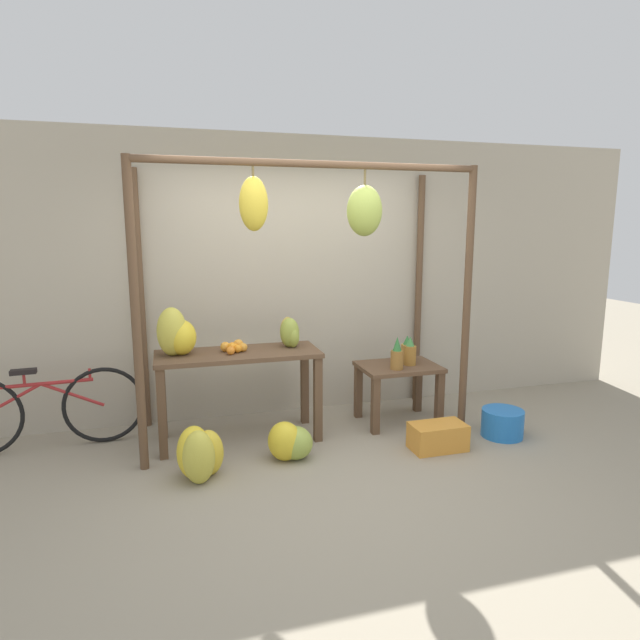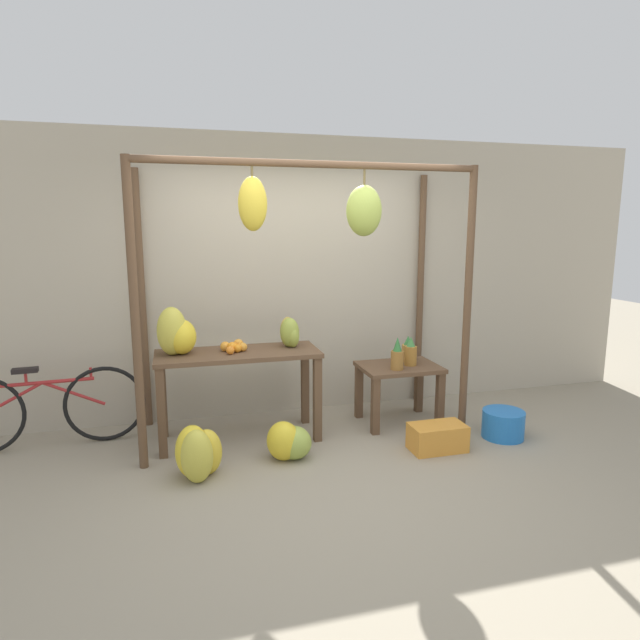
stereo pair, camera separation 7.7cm
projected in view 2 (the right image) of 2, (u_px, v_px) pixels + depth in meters
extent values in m
plane|color=gray|center=(332.00, 475.00, 4.18)|extent=(20.00, 20.00, 0.00)
cube|color=#B2A893|center=(289.00, 277.00, 5.44)|extent=(8.00, 0.08, 2.80)
cylinder|color=brown|center=(135.00, 319.00, 4.10)|extent=(0.07, 0.07, 2.44)
cylinder|color=brown|center=(467.00, 304.00, 4.84)|extent=(0.07, 0.07, 2.44)
cylinder|color=brown|center=(142.00, 301.00, 5.02)|extent=(0.07, 0.07, 2.44)
cylinder|color=brown|center=(420.00, 291.00, 5.76)|extent=(0.07, 0.07, 2.44)
cylinder|color=brown|center=(315.00, 164.00, 4.26)|extent=(2.86, 0.06, 0.06)
cylinder|color=brown|center=(252.00, 171.00, 4.14)|extent=(0.02, 0.02, 0.07)
ellipsoid|color=gold|center=(253.00, 204.00, 4.18)|extent=(0.23, 0.21, 0.42)
cylinder|color=brown|center=(364.00, 177.00, 4.38)|extent=(0.02, 0.02, 0.12)
ellipsoid|color=#9EB247|center=(364.00, 211.00, 4.43)|extent=(0.30, 0.27, 0.42)
cube|color=brown|center=(238.00, 354.00, 4.75)|extent=(1.44, 0.57, 0.04)
cube|color=brown|center=(161.00, 413.00, 4.43)|extent=(0.07, 0.07, 0.78)
cube|color=brown|center=(317.00, 400.00, 4.77)|extent=(0.07, 0.07, 0.78)
cube|color=brown|center=(163.00, 396.00, 4.87)|extent=(0.07, 0.07, 0.78)
cube|color=brown|center=(305.00, 385.00, 5.22)|extent=(0.07, 0.07, 0.78)
cube|color=brown|center=(399.00, 367.00, 5.20)|extent=(0.76, 0.56, 0.04)
cube|color=brown|center=(375.00, 406.00, 4.95)|extent=(0.07, 0.07, 0.54)
cube|color=brown|center=(440.00, 400.00, 5.12)|extent=(0.07, 0.07, 0.54)
cube|color=brown|center=(359.00, 391.00, 5.38)|extent=(0.07, 0.07, 0.54)
cube|color=brown|center=(419.00, 386.00, 5.55)|extent=(0.07, 0.07, 0.54)
ellipsoid|color=yellow|center=(181.00, 337.00, 4.63)|extent=(0.32, 0.34, 0.31)
ellipsoid|color=gold|center=(172.00, 331.00, 4.59)|extent=(0.31, 0.29, 0.42)
sphere|color=orange|center=(243.00, 347.00, 4.75)|extent=(0.08, 0.08, 0.08)
sphere|color=orange|center=(242.00, 347.00, 4.76)|extent=(0.08, 0.08, 0.08)
sphere|color=orange|center=(230.00, 350.00, 4.64)|extent=(0.07, 0.07, 0.07)
sphere|color=orange|center=(232.00, 347.00, 4.73)|extent=(0.09, 0.09, 0.09)
sphere|color=orange|center=(237.00, 348.00, 4.71)|extent=(0.07, 0.07, 0.07)
sphere|color=orange|center=(238.00, 344.00, 4.83)|extent=(0.09, 0.09, 0.09)
sphere|color=orange|center=(233.00, 347.00, 4.74)|extent=(0.09, 0.09, 0.09)
sphere|color=orange|center=(237.00, 345.00, 4.82)|extent=(0.07, 0.07, 0.07)
sphere|color=orange|center=(225.00, 346.00, 4.75)|extent=(0.09, 0.09, 0.09)
cylinder|color=olive|center=(397.00, 360.00, 5.03)|extent=(0.12, 0.12, 0.18)
cone|color=#337538|center=(398.00, 344.00, 5.00)|extent=(0.08, 0.08, 0.13)
cylinder|color=#A3702D|center=(410.00, 356.00, 5.18)|extent=(0.12, 0.12, 0.19)
cone|color=#428442|center=(411.00, 342.00, 5.16)|extent=(0.08, 0.08, 0.09)
cylinder|color=#B27F38|center=(408.00, 353.00, 5.33)|extent=(0.12, 0.12, 0.17)
cone|color=#337538|center=(408.00, 340.00, 5.30)|extent=(0.08, 0.08, 0.09)
ellipsoid|color=gold|center=(207.00, 452.00, 4.16)|extent=(0.24, 0.21, 0.37)
ellipsoid|color=yellow|center=(197.00, 456.00, 4.14)|extent=(0.19, 0.21, 0.31)
ellipsoid|color=yellow|center=(193.00, 451.00, 4.11)|extent=(0.33, 0.35, 0.42)
ellipsoid|color=gold|center=(197.00, 456.00, 4.02)|extent=(0.27, 0.25, 0.42)
ellipsoid|color=#9EB247|center=(294.00, 443.00, 4.45)|extent=(0.38, 0.37, 0.28)
ellipsoid|color=yellow|center=(283.00, 441.00, 4.42)|extent=(0.37, 0.36, 0.33)
cube|color=orange|center=(437.00, 437.00, 4.62)|extent=(0.48, 0.27, 0.23)
cylinder|color=blue|center=(503.00, 424.00, 4.90)|extent=(0.38, 0.38, 0.25)
torus|color=black|center=(105.00, 404.00, 4.79)|extent=(0.69, 0.08, 0.69)
cylinder|color=maroon|center=(42.00, 383.00, 4.59)|extent=(0.83, 0.09, 0.03)
cylinder|color=maroon|center=(12.00, 399.00, 4.53)|extent=(0.50, 0.06, 0.27)
cylinder|color=maroon|center=(74.00, 393.00, 4.69)|extent=(0.50, 0.06, 0.27)
cylinder|color=maroon|center=(26.00, 378.00, 4.54)|extent=(0.02, 0.02, 0.10)
cube|color=black|center=(25.00, 370.00, 4.53)|extent=(0.20, 0.09, 0.04)
cylinder|color=maroon|center=(91.00, 373.00, 4.70)|extent=(0.02, 0.02, 0.10)
ellipsoid|color=#93A33D|center=(290.00, 332.00, 4.90)|extent=(0.22, 0.20, 0.27)
ellipsoid|color=#93A33D|center=(293.00, 337.00, 4.89)|extent=(0.13, 0.15, 0.20)
ellipsoid|color=#B2993D|center=(293.00, 336.00, 4.94)|extent=(0.12, 0.14, 0.20)
ellipsoid|color=#B2993D|center=(288.00, 331.00, 4.94)|extent=(0.21, 0.20, 0.28)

